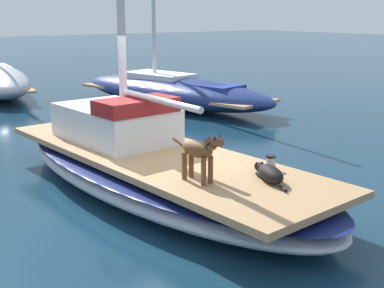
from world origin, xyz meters
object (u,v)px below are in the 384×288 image
(dog_black, at_px, (269,173))
(moored_boat_starboard_side, at_px, (172,90))
(sailboat_main, at_px, (156,172))
(deck_winch, at_px, (270,163))
(dog_brown, at_px, (200,152))

(dog_black, distance_m, moored_boat_starboard_side, 9.63)
(moored_boat_starboard_side, bearing_deg, sailboat_main, -126.11)
(deck_winch, bearing_deg, dog_black, -136.26)
(sailboat_main, xyz_separation_m, deck_winch, (0.85, -1.76, 0.42))
(sailboat_main, bearing_deg, dog_black, -77.83)
(deck_winch, distance_m, moored_boat_starboard_side, 9.13)
(deck_winch, bearing_deg, sailboat_main, 115.66)
(dog_black, xyz_separation_m, moored_boat_starboard_side, (4.27, 8.62, -0.25))
(sailboat_main, relative_size, dog_black, 8.03)
(sailboat_main, distance_m, deck_winch, 2.00)
(sailboat_main, relative_size, dog_brown, 7.89)
(dog_brown, height_order, deck_winch, dog_brown)
(dog_brown, bearing_deg, moored_boat_starboard_side, 58.03)
(dog_brown, relative_size, moored_boat_starboard_side, 0.12)
(dog_brown, bearing_deg, sailboat_main, 78.57)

